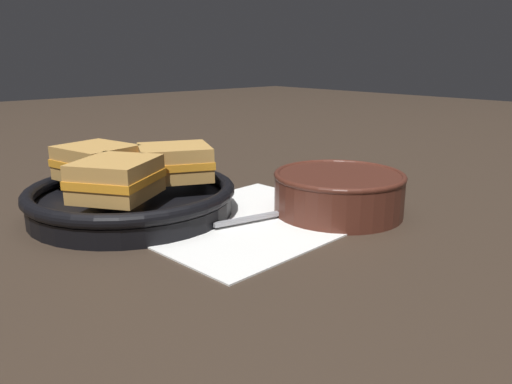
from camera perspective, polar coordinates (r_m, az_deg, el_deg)
The scene contains 8 objects.
ground_plane at distance 0.67m, azimuth -1.89°, elevation -2.77°, with size 4.00×4.00×0.00m, color #382B21.
napkin at distance 0.64m, azimuth -0.99°, elevation -3.20°, with size 0.30×0.26×0.00m.
soup_bowl at distance 0.68m, azimuth 9.43°, elevation 0.21°, with size 0.17×0.17×0.06m.
spoon at distance 0.65m, azimuth 2.95°, elevation -2.37°, with size 0.14×0.05×0.01m.
skillet at distance 0.69m, azimuth -13.98°, elevation -0.77°, with size 0.28×0.28×0.04m.
sandwich_near_left at distance 0.62m, azimuth -15.66°, elevation 1.50°, with size 0.13×0.12×0.05m.
sandwich_near_right at distance 0.70m, azimuth -9.27°, elevation 3.38°, with size 0.12×0.12×0.05m.
sandwich_far_left at distance 0.72m, azimuth -17.76°, elevation 3.28°, with size 0.10×0.11×0.05m.
Camera 1 is at (-0.41, -0.49, 0.21)m, focal length 35.00 mm.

